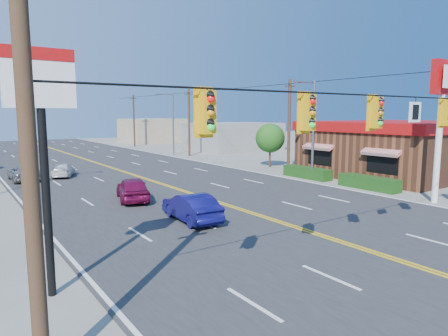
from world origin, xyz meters
TOP-DOWN VIEW (x-y plane):
  - ground at (0.00, 0.00)m, footprint 160.00×160.00m
  - road at (0.00, 20.00)m, footprint 20.00×120.00m
  - signal_span at (-0.12, 0.00)m, footprint 24.32×0.34m
  - kfc at (19.90, 12.00)m, footprint 16.30×12.40m
  - kfc_pylon at (11.00, 4.00)m, footprint 2.20×0.36m
  - pizza_hut_sign at (-11.00, 4.00)m, footprint 1.90×0.30m
  - streetlight_se at (10.79, 14.00)m, footprint 2.55×0.25m
  - streetlight_ne at (10.79, 38.00)m, footprint 2.55×0.25m
  - utility_pole_near at (12.20, 18.00)m, footprint 0.28×0.28m
  - utility_pole_mid at (12.20, 36.00)m, footprint 0.28×0.28m
  - utility_pole_far at (12.20, 54.00)m, footprint 0.28×0.28m
  - tree_kfc_rear at (13.50, 22.00)m, footprint 2.94×2.94m
  - bld_east_mid at (22.00, 40.00)m, footprint 12.00×10.00m
  - bld_east_far at (19.00, 62.00)m, footprint 10.00×10.00m
  - car_magenta at (-4.02, 14.87)m, footprint 2.80×4.61m
  - car_blue at (-3.44, 8.70)m, footprint 1.79×4.33m
  - car_white at (-5.25, 27.24)m, footprint 2.93×4.18m
  - car_silver at (-8.30, 26.97)m, footprint 2.11×4.53m

SIDE VIEW (x-z plane):
  - ground at x=0.00m, z-range 0.00..0.00m
  - road at x=0.00m, z-range 0.00..0.06m
  - car_white at x=-5.25m, z-range 0.00..1.12m
  - car_silver at x=-8.30m, z-range 0.00..1.26m
  - car_blue at x=-3.44m, z-range 0.00..1.39m
  - car_magenta at x=-4.02m, z-range 0.00..1.47m
  - bld_east_mid at x=22.00m, z-range 0.00..4.00m
  - bld_east_far at x=19.00m, z-range 0.00..4.40m
  - kfc at x=19.90m, z-range 0.03..4.73m
  - tree_kfc_rear at x=13.50m, z-range 0.73..5.14m
  - utility_pole_near at x=12.20m, z-range 0.00..8.40m
  - utility_pole_mid at x=12.20m, z-range 0.00..8.40m
  - utility_pole_far at x=12.20m, z-range 0.00..8.40m
  - streetlight_se at x=10.79m, z-range 0.51..8.51m
  - streetlight_ne at x=10.79m, z-range 0.51..8.51m
  - signal_span at x=-0.12m, z-range 0.39..9.39m
  - pizza_hut_sign at x=-11.00m, z-range 1.76..8.61m
  - kfc_pylon at x=11.00m, z-range 1.79..10.29m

